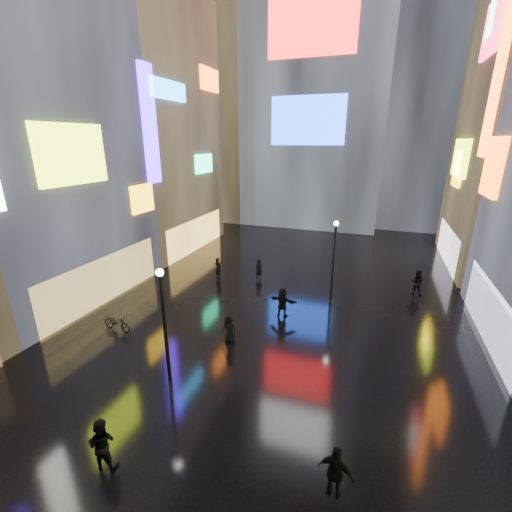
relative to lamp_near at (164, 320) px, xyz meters
The scene contains 17 objects.
ground 12.04m from the lamp_near, 75.82° to the left, with size 140.00×140.00×0.00m, color black.
building_left_mid 16.79m from the lamp_near, 157.89° to the left, with size 10.28×12.70×24.00m.
building_left_far 23.17m from the lamp_near, 127.14° to the left, with size 10.28×12.00×22.00m.
tower_main 39.65m from the lamp_near, 90.22° to the left, with size 16.00×14.20×42.00m.
tower_flank_right 41.61m from the lamp_near, 72.37° to the left, with size 12.00×12.00×34.00m, color black.
tower_flank_left 36.54m from the lamp_near, 108.48° to the left, with size 10.00×10.00×26.00m, color black.
lamp_near is the anchor object (origin of this frame).
lamp_far 12.18m from the lamp_near, 63.01° to the left, with size 0.30×0.30×5.20m.
pedestrian_1 4.83m from the lamp_near, 84.53° to the right, with size 0.89×0.69×1.83m, color black.
pedestrian_3 8.30m from the lamp_near, 21.00° to the right, with size 1.05×0.44×1.79m, color black.
pedestrian_4 4.40m from the lamp_near, 70.22° to the left, with size 0.75×0.49×1.54m, color black.
pedestrian_5 8.11m from the lamp_near, 66.30° to the left, with size 1.68×0.53×1.81m, color black.
pedestrian_6 12.42m from the lamp_near, 90.27° to the left, with size 0.56×0.37×1.55m, color black.
pedestrian_7 17.23m from the lamp_near, 50.36° to the left, with size 0.86×0.67×1.76m, color black.
umbrella_2 3.95m from the lamp_near, 70.22° to the left, with size 0.87×0.89×0.80m, color black.
bicycle 6.14m from the lamp_near, 152.93° to the left, with size 0.64×1.83×0.96m, color black.
pedestrian_8 11.93m from the lamp_near, 105.07° to the left, with size 0.59×0.39×1.62m, color black.
Camera 1 is at (4.94, -1.89, 10.00)m, focal length 24.00 mm.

